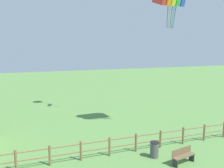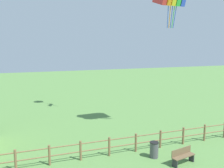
% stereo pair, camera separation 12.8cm
% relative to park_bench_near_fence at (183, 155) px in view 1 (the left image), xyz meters
% --- Properties ---
extents(wooden_fence, '(19.97, 0.14, 1.20)m').
position_rel_park_bench_near_fence_xyz_m(wooden_fence, '(-2.73, 2.43, 0.18)').
color(wooden_fence, brown).
rests_on(wooden_fence, ground_plane).
extents(park_bench_near_fence, '(1.60, 0.73, 0.90)m').
position_rel_park_bench_near_fence_xyz_m(park_bench_near_fence, '(0.00, 0.00, 0.00)').
color(park_bench_near_fence, brown).
rests_on(park_bench_near_fence, ground_plane).
extents(trash_bin, '(0.56, 0.56, 0.98)m').
position_rel_park_bench_near_fence_xyz_m(trash_bin, '(-1.15, 1.27, 0.00)').
color(trash_bin, '#4C4C51').
rests_on(trash_bin, ground_plane).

